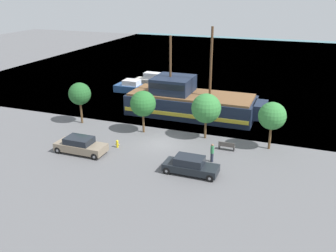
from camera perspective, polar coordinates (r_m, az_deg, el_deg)
The scene contains 14 objects.
ground_plane at distance 37.48m, azimuth -1.25°, elevation -2.71°, with size 160.00×160.00×0.00m, color #5B5B5E.
water_surface at distance 78.41m, azimuth 10.90°, elevation 9.42°, with size 80.00×80.00×0.00m, color teal.
pirate_ship at distance 45.41m, azimuth 3.31°, elevation 3.74°, with size 16.54×5.93×10.60m.
moored_boat_dockside at distance 59.31m, azimuth -1.98°, elevation 6.91°, with size 6.70×1.91×2.00m.
moored_boat_outer at distance 55.72m, azimuth -5.22°, elevation 5.87°, with size 5.76×2.41×1.79m.
parked_car_curb_front at distance 31.51m, azimuth 3.43°, elevation -6.04°, with size 4.61×1.85×1.51m.
parked_car_curb_mid at distance 36.14m, azimuth -13.20°, elevation -2.89°, with size 4.86×2.01×1.55m.
fire_hydrant at distance 36.81m, azimuth -7.73°, elevation -2.66°, with size 0.42×0.25×0.76m.
bench_promenade_east at distance 36.32m, azimuth 8.91°, elevation -3.03°, with size 1.55×0.45×0.85m.
pedestrian_walking_near at distance 33.64m, azimuth 6.74°, elevation -4.05°, with size 0.32×0.32×1.74m.
tree_row_east at distance 43.17m, azimuth -13.30°, elevation 4.78°, with size 2.50×2.50×4.72m.
tree_row_mideast at distance 39.41m, azimuth -3.83°, elevation 3.40°, with size 2.73×2.73×4.57m.
tree_row_midwest at distance 37.93m, azimuth 5.84°, elevation 2.69°, with size 3.01×3.01×4.74m.
tree_row_west at distance 36.48m, azimuth 15.59°, elevation 1.47°, with size 2.63×2.63×4.68m.
Camera 1 is at (12.83, -31.90, 14.93)m, focal length 40.00 mm.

